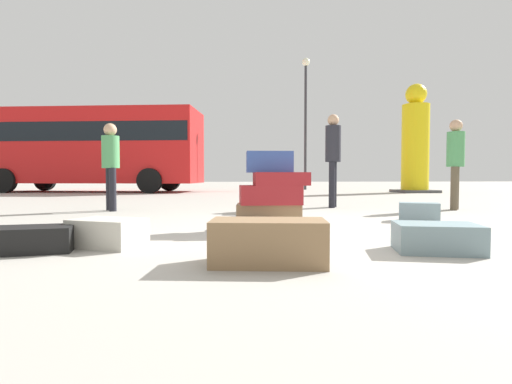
% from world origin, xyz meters
% --- Properties ---
extents(ground_plane, '(80.00, 80.00, 0.00)m').
position_xyz_m(ground_plane, '(0.00, 0.00, 0.00)').
color(ground_plane, '#ADA89E').
extents(suitcase_tower, '(0.87, 0.62, 0.89)m').
position_xyz_m(suitcase_tower, '(-0.43, 0.25, 0.37)').
color(suitcase_tower, '#334F99').
rests_on(suitcase_tower, ground).
extents(suitcase_brown_upright_blue, '(0.83, 0.50, 0.31)m').
position_xyz_m(suitcase_brown_upright_blue, '(-0.65, -1.46, 0.15)').
color(suitcase_brown_upright_blue, olive).
rests_on(suitcase_brown_upright_blue, ground).
extents(suitcase_black_right_side, '(0.71, 0.48, 0.20)m').
position_xyz_m(suitcase_black_right_side, '(-2.51, -0.87, 0.10)').
color(suitcase_black_right_side, black).
rests_on(suitcase_black_right_side, ground).
extents(suitcase_brown_foreground_near, '(0.68, 0.45, 0.25)m').
position_xyz_m(suitcase_brown_foreground_near, '(-0.33, 2.26, 0.13)').
color(suitcase_brown_foreground_near, olive).
rests_on(suitcase_brown_foreground_near, ground).
extents(suitcase_slate_behind_tower, '(0.71, 0.56, 0.23)m').
position_xyz_m(suitcase_slate_behind_tower, '(0.74, -1.13, 0.11)').
color(suitcase_slate_behind_tower, gray).
rests_on(suitcase_slate_behind_tower, ground).
extents(suitcase_cream_foreground_far, '(0.69, 0.60, 0.24)m').
position_xyz_m(suitcase_cream_foreground_far, '(-1.96, -0.66, 0.12)').
color(suitcase_cream_foreground_far, beige).
rests_on(suitcase_cream_foreground_far, ground).
extents(suitcase_slate_white_trunk, '(0.58, 0.46, 0.25)m').
position_xyz_m(suitcase_slate_white_trunk, '(1.67, 0.95, 0.13)').
color(suitcase_slate_white_trunk, gray).
rests_on(suitcase_slate_white_trunk, ground).
extents(person_bearded_onlooker, '(0.30, 0.32, 1.81)m').
position_xyz_m(person_bearded_onlooker, '(1.17, 3.37, 1.08)').
color(person_bearded_onlooker, black).
rests_on(person_bearded_onlooker, ground).
extents(person_tourist_with_camera, '(0.30, 0.31, 1.53)m').
position_xyz_m(person_tourist_with_camera, '(-2.93, 2.93, 0.91)').
color(person_tourist_with_camera, black).
rests_on(person_tourist_with_camera, ground).
extents(person_passerby_in_red, '(0.30, 0.30, 1.63)m').
position_xyz_m(person_passerby_in_red, '(3.21, 2.64, 0.97)').
color(person_passerby_in_red, brown).
rests_on(person_passerby_in_red, ground).
extents(yellow_dummy_statue, '(1.38, 1.38, 4.06)m').
position_xyz_m(yellow_dummy_statue, '(6.24, 10.13, 1.81)').
color(yellow_dummy_statue, yellow).
rests_on(yellow_dummy_statue, ground).
extents(parked_bus, '(8.67, 3.71, 3.15)m').
position_xyz_m(parked_bus, '(-6.11, 11.80, 1.83)').
color(parked_bus, red).
rests_on(parked_bus, ground).
extents(lamp_post, '(0.36, 0.36, 5.98)m').
position_xyz_m(lamp_post, '(2.78, 13.62, 3.91)').
color(lamp_post, '#333338').
rests_on(lamp_post, ground).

